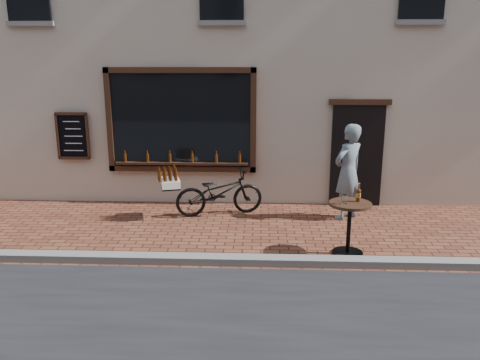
{
  "coord_description": "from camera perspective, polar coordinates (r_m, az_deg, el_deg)",
  "views": [
    {
      "loc": [
        -0.18,
        -6.57,
        3.03
      ],
      "look_at": [
        -0.53,
        1.2,
        1.1
      ],
      "focal_mm": 35.0,
      "sensor_mm": 36.0,
      "label": 1
    }
  ],
  "objects": [
    {
      "name": "cargo_bicycle",
      "position": [
        9.59,
        -2.75,
        -1.47
      ],
      "size": [
        2.16,
        1.13,
        1.01
      ],
      "rotation": [
        0.0,
        0.0,
        1.85
      ],
      "color": "black",
      "rests_on": "ground"
    },
    {
      "name": "bistro_table",
      "position": [
        7.78,
        13.22,
        -4.47
      ],
      "size": [
        0.68,
        0.68,
        1.17
      ],
      "color": "black",
      "rests_on": "ground"
    },
    {
      "name": "kerb",
      "position": [
        7.4,
        3.79,
        -9.77
      ],
      "size": [
        90.0,
        0.25,
        0.12
      ],
      "primitive_type": "cube",
      "color": "slate",
      "rests_on": "ground"
    },
    {
      "name": "pedestrian",
      "position": [
        9.5,
        13.03,
        0.97
      ],
      "size": [
        0.83,
        0.8,
        1.91
      ],
      "primitive_type": "imported",
      "rotation": [
        0.0,
        0.0,
        3.83
      ],
      "color": "slate",
      "rests_on": "ground"
    },
    {
      "name": "ground",
      "position": [
        7.24,
        3.82,
        -10.84
      ],
      "size": [
        90.0,
        90.0,
        0.0
      ],
      "primitive_type": "plane",
      "color": "#5A2C1D",
      "rests_on": "ground"
    }
  ]
}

